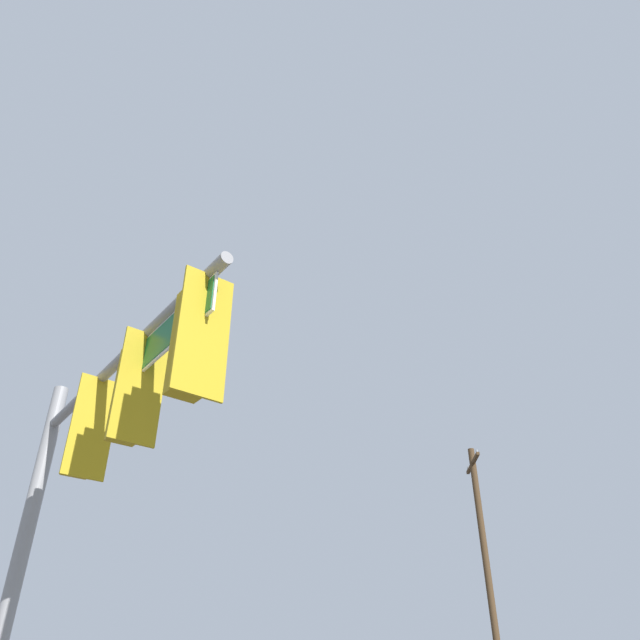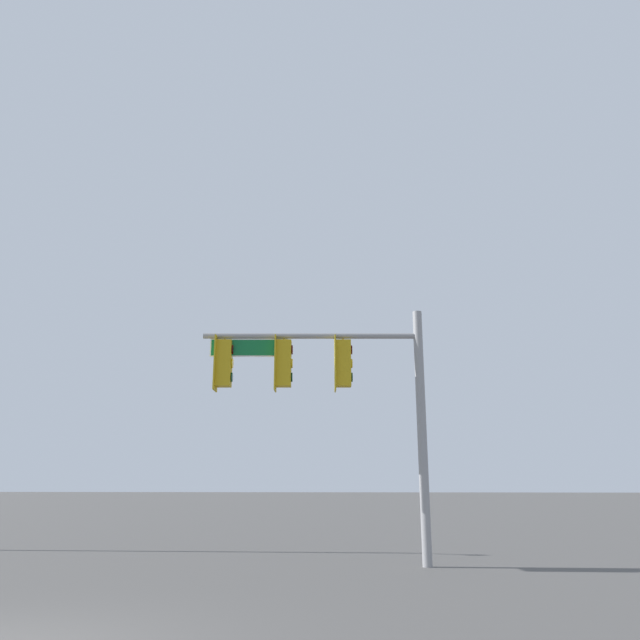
% 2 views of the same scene
% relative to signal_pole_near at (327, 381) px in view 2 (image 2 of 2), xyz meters
% --- Properties ---
extents(signal_pole_near, '(5.21, 0.99, 5.78)m').
position_rel_signal_pole_near_xyz_m(signal_pole_near, '(0.00, 0.00, 0.00)').
color(signal_pole_near, gray).
rests_on(signal_pole_near, ground_plane).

